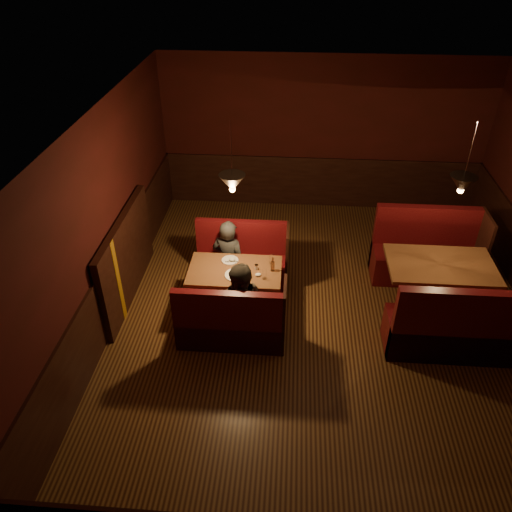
# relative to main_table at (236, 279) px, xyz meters

# --- Properties ---
(room) EXTENTS (6.02, 7.02, 2.92)m
(room) POSITION_rel_main_table_xyz_m (1.00, -0.12, 0.51)
(room) COLOR #381B0F
(room) RESTS_ON ground
(main_table) EXTENTS (1.31, 0.80, 0.92)m
(main_table) POSITION_rel_main_table_xyz_m (0.00, 0.00, 0.00)
(main_table) COLOR brown
(main_table) RESTS_ON ground
(main_bench_far) EXTENTS (1.44, 0.51, 0.98)m
(main_bench_far) POSITION_rel_main_table_xyz_m (0.02, 0.74, -0.23)
(main_bench_far) COLOR #4B040B
(main_bench_far) RESTS_ON ground
(main_bench_near) EXTENTS (1.44, 0.51, 0.98)m
(main_bench_near) POSITION_rel_main_table_xyz_m (0.02, -0.74, -0.23)
(main_bench_near) COLOR #4B040B
(main_bench_near) RESTS_ON ground
(second_table) EXTENTS (1.47, 0.94, 0.83)m
(second_table) POSITION_rel_main_table_xyz_m (2.85, 0.18, 0.07)
(second_table) COLOR brown
(second_table) RESTS_ON ground
(second_bench_far) EXTENTS (1.63, 0.61, 1.16)m
(second_bench_far) POSITION_rel_main_table_xyz_m (2.89, 1.06, -0.17)
(second_bench_far) COLOR #4B040B
(second_bench_far) RESTS_ON ground
(second_bench_near) EXTENTS (1.63, 0.61, 1.16)m
(second_bench_near) POSITION_rel_main_table_xyz_m (2.89, -0.70, -0.17)
(second_bench_near) COLOR #4B040B
(second_bench_near) RESTS_ON ground
(diner_a) EXTENTS (0.62, 0.49, 1.48)m
(diner_a) POSITION_rel_main_table_xyz_m (-0.18, 0.60, 0.20)
(diner_a) COLOR #2C2C2C
(diner_a) RESTS_ON ground
(diner_b) EXTENTS (0.76, 0.60, 1.52)m
(diner_b) POSITION_rel_main_table_xyz_m (0.17, -0.60, 0.22)
(diner_b) COLOR #292520
(diner_b) RESTS_ON ground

